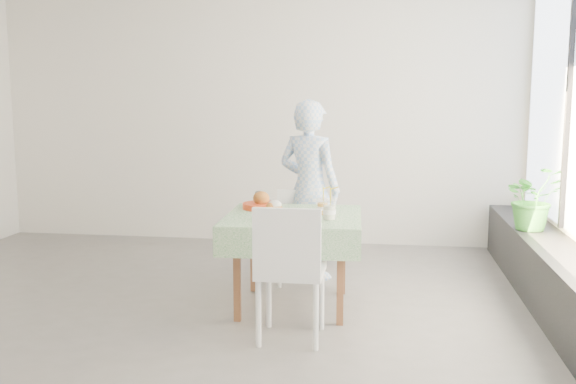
% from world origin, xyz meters
% --- Properties ---
extents(floor, '(6.00, 6.00, 0.00)m').
position_xyz_m(floor, '(0.00, 0.00, 0.00)').
color(floor, '#5C5957').
rests_on(floor, ground).
extents(wall_back, '(6.00, 0.02, 2.80)m').
position_xyz_m(wall_back, '(0.00, 2.50, 1.40)').
color(wall_back, white).
rests_on(wall_back, ground).
extents(window_ledge, '(0.40, 4.80, 0.50)m').
position_xyz_m(window_ledge, '(2.80, 0.00, 0.25)').
color(window_ledge, black).
rests_on(window_ledge, ground).
extents(cafe_table, '(1.08, 1.08, 0.74)m').
position_xyz_m(cafe_table, '(0.76, 0.17, 0.46)').
color(cafe_table, brown).
rests_on(cafe_table, ground).
extents(chair_far, '(0.44, 0.44, 0.82)m').
position_xyz_m(chair_far, '(0.71, 0.86, 0.25)').
color(chair_far, white).
rests_on(chair_far, ground).
extents(chair_near, '(0.45, 0.45, 0.94)m').
position_xyz_m(chair_near, '(0.85, -0.53, 0.29)').
color(chair_near, white).
rests_on(chair_near, ground).
extents(diner, '(0.70, 0.58, 1.64)m').
position_xyz_m(diner, '(0.79, 1.04, 0.82)').
color(diner, '#96BEF0').
rests_on(diner, ground).
extents(main_dish, '(0.30, 0.30, 0.15)m').
position_xyz_m(main_dish, '(0.68, -0.09, 0.79)').
color(main_dish, white).
rests_on(main_dish, cafe_table).
extents(juice_cup_orange, '(0.09, 0.09, 0.26)m').
position_xyz_m(juice_cup_orange, '(0.99, 0.21, 0.80)').
color(juice_cup_orange, white).
rests_on(juice_cup_orange, cafe_table).
extents(juice_cup_lemonade, '(0.10, 0.10, 0.29)m').
position_xyz_m(juice_cup_lemonade, '(1.06, 0.01, 0.81)').
color(juice_cup_lemonade, white).
rests_on(juice_cup_lemonade, cafe_table).
extents(second_dish, '(0.31, 0.31, 0.15)m').
position_xyz_m(second_dish, '(0.46, 0.40, 0.79)').
color(second_dish, '#B43312').
rests_on(second_dish, cafe_table).
extents(potted_plant, '(0.62, 0.58, 0.57)m').
position_xyz_m(potted_plant, '(2.75, 1.07, 0.78)').
color(potted_plant, '#2F7727').
rests_on(potted_plant, window_ledge).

